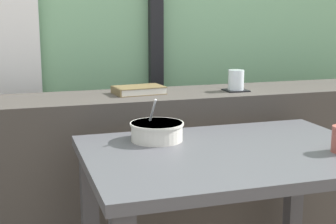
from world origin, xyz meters
TOP-DOWN VIEW (x-y plane):
  - dark_console_ledge at (0.00, 0.55)m, footprint 2.80×0.36m
  - breakfast_table at (0.02, -0.06)m, footprint 0.96×0.69m
  - coaster_square at (0.30, 0.51)m, footprint 0.10×0.10m
  - juice_glass at (0.30, 0.51)m, footprint 0.07×0.07m
  - closed_book at (-0.14, 0.57)m, footprint 0.23×0.16m
  - soup_bowl at (-0.18, 0.13)m, footprint 0.19×0.19m

SIDE VIEW (x-z plane):
  - dark_console_ledge at x=0.00m, z-range 0.00..0.78m
  - breakfast_table at x=0.02m, z-range 0.23..0.91m
  - soup_bowl at x=-0.18m, z-range 0.64..0.79m
  - coaster_square at x=0.30m, z-range 0.78..0.79m
  - closed_book at x=-0.14m, z-range 0.78..0.81m
  - juice_glass at x=0.30m, z-range 0.78..0.87m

